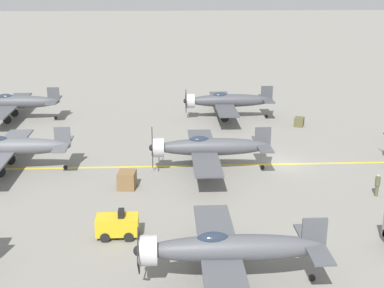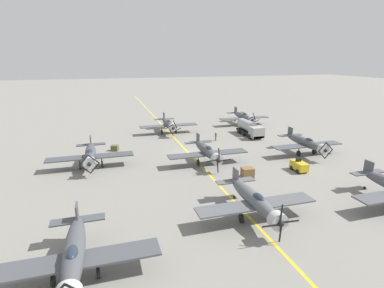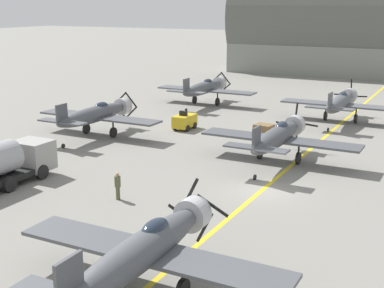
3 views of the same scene
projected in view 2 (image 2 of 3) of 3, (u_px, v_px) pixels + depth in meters
The scene contains 15 objects.
ground_plane at pixel (188, 152), 50.39m from camera, with size 400.00×400.00×0.00m, color gray.
taxiway_stripe at pixel (188, 152), 50.39m from camera, with size 0.30×160.00×0.01m, color yellow.
airplane_mid_left at pixel (306, 143), 48.68m from camera, with size 12.00×9.98×3.65m.
airplane_mid_center at pixel (207, 151), 44.37m from camera, with size 12.00×9.98×3.80m.
airplane_mid_right at pixel (90, 154), 42.95m from camera, with size 12.00×9.98×3.65m.
airplane_near_left at pixel (244, 117), 70.58m from camera, with size 12.00×9.98×3.68m.
airplane_far_center at pixel (255, 200), 29.04m from camera, with size 12.00×9.98×3.80m.
airplane_near_center at pixel (168, 124), 62.75m from camera, with size 12.00×9.98×3.65m.
airplane_far_right at pixel (74, 254), 21.03m from camera, with size 12.00×9.98×3.65m.
fuel_tanker at pixel (250, 129), 60.81m from camera, with size 2.67×8.00×2.98m.
tow_tractor at pixel (299, 166), 41.85m from camera, with size 1.57×2.60×1.79m.
ground_crew_walking at pixel (216, 136), 57.28m from camera, with size 0.37×0.37×1.70m.
supply_crate_by_tanker at pixel (115, 148), 51.19m from camera, with size 1.15×0.96×0.96m, color brown.
supply_crate_mid_lane at pixel (248, 172), 39.78m from camera, with size 1.55×1.29×1.29m, color brown.
traffic_cone at pixel (368, 165), 43.56m from camera, with size 0.36×0.36×0.55m, color orange.
Camera 2 is at (13.11, 46.21, 15.28)m, focal length 28.00 mm.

